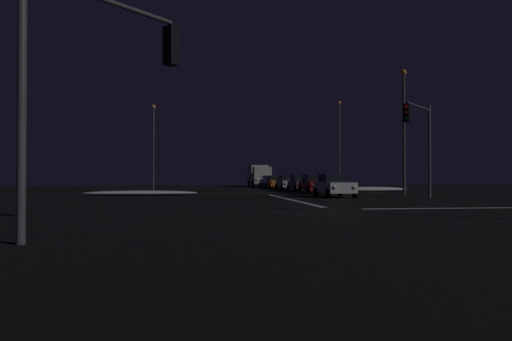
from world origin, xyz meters
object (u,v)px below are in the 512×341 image
(sedan_orange, at_px, (275,182))
(sedan_blue, at_px, (268,181))
(streetlamp_right_near, at_px, (404,123))
(streetlamp_left_far, at_px, (153,141))
(sedan_silver, at_px, (288,182))
(sedan_gray, at_px, (301,183))
(sedan_white, at_px, (334,185))
(traffic_signal_sw, at_px, (99,62))
(traffic_signal_ne, at_px, (420,132))
(box_truck, at_px, (259,175))
(sedan_red, at_px, (315,184))
(streetlamp_right_far, at_px, (339,139))

(sedan_orange, xyz_separation_m, sedan_blue, (0.05, 5.30, 0.00))
(streetlamp_right_near, relative_size, streetlamp_left_far, 1.07)
(sedan_silver, bearing_deg, sedan_gray, -87.92)
(sedan_white, bearing_deg, traffic_signal_sw, -120.70)
(sedan_blue, bearing_deg, traffic_signal_ne, -82.85)
(box_truck, xyz_separation_m, traffic_signal_sw, (-11.56, -56.39, 2.33))
(sedan_red, relative_size, streetlamp_right_far, 0.45)
(sedan_white, relative_size, traffic_signal_sw, 0.74)
(sedan_silver, bearing_deg, sedan_white, -91.02)
(sedan_silver, height_order, traffic_signal_ne, traffic_signal_ne)
(streetlamp_right_far, height_order, streetlamp_right_near, streetlamp_right_far)
(sedan_white, xyz_separation_m, sedan_silver, (0.31, 17.58, 0.00))
(sedan_blue, bearing_deg, sedan_gray, -88.94)
(box_truck, bearing_deg, streetlamp_right_far, -70.33)
(sedan_white, xyz_separation_m, traffic_signal_sw, (-11.64, -19.60, 3.24))
(sedan_silver, distance_m, streetlamp_left_far, 14.63)
(sedan_silver, bearing_deg, sedan_blue, 90.60)
(sedan_red, height_order, traffic_signal_sw, traffic_signal_sw)
(sedan_orange, relative_size, streetlamp_right_far, 0.45)
(sedan_orange, bearing_deg, sedan_blue, 89.51)
(sedan_white, distance_m, streetlamp_right_near, 8.36)
(sedan_white, distance_m, sedan_blue, 29.49)
(box_truck, distance_m, streetlamp_right_far, 19.41)
(sedan_blue, height_order, streetlamp_left_far, streetlamp_left_far)
(sedan_blue, distance_m, streetlamp_right_far, 13.16)
(box_truck, bearing_deg, sedan_gray, -88.63)
(sedan_red, distance_m, streetlamp_right_near, 8.48)
(sedan_gray, height_order, traffic_signal_sw, traffic_signal_sw)
(sedan_silver, relative_size, traffic_signal_ne, 0.72)
(sedan_gray, xyz_separation_m, sedan_silver, (-0.20, 5.49, 0.00))
(sedan_orange, bearing_deg, sedan_silver, -88.53)
(sedan_blue, bearing_deg, sedan_silver, -89.40)
(sedan_orange, distance_m, traffic_signal_sw, 45.47)
(traffic_signal_sw, bearing_deg, sedan_silver, 72.18)
(traffic_signal_ne, bearing_deg, sedan_white, 140.17)
(streetlamp_right_far, distance_m, streetlamp_left_far, 19.93)
(sedan_silver, relative_size, streetlamp_right_far, 0.45)
(sedan_orange, bearing_deg, streetlamp_right_near, -73.83)
(sedan_silver, bearing_deg, sedan_orange, 91.47)
(sedan_silver, bearing_deg, box_truck, 91.16)
(sedan_red, bearing_deg, traffic_signal_ne, -69.05)
(traffic_signal_ne, relative_size, streetlamp_right_far, 0.62)
(streetlamp_right_far, relative_size, streetlamp_right_near, 1.02)
(sedan_orange, distance_m, sedan_blue, 5.30)
(traffic_signal_ne, relative_size, streetlamp_left_far, 0.67)
(traffic_signal_sw, relative_size, traffic_signal_ne, 0.98)
(sedan_red, distance_m, traffic_signal_sw, 29.12)
(streetlamp_left_far, bearing_deg, sedan_silver, -5.28)
(sedan_gray, bearing_deg, streetlamp_left_far, 154.35)
(sedan_white, xyz_separation_m, streetlamp_left_far, (-13.60, 18.86, 4.33))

